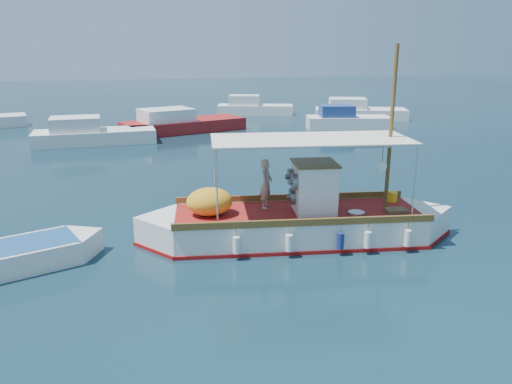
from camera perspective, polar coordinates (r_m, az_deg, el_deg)
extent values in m
plane|color=black|center=(15.35, 3.51, -4.54)|extent=(160.00, 160.00, 0.00)
cube|color=white|center=(14.69, 4.72, -4.18)|extent=(7.29, 3.31, 1.03)
cube|color=white|center=(14.47, -9.14, -4.66)|extent=(2.32, 2.32, 1.03)
cube|color=white|center=(15.71, 17.44, -3.52)|extent=(2.32, 2.32, 1.03)
cube|color=maroon|center=(14.80, 4.69, -5.30)|extent=(7.39, 3.39, 0.17)
cube|color=maroon|center=(14.52, 4.76, -2.34)|extent=(7.27, 3.12, 0.06)
cube|color=brown|center=(15.60, 3.97, -0.58)|extent=(7.07, 1.09, 0.19)
cube|color=brown|center=(13.39, 5.72, -3.47)|extent=(7.07, 1.09, 0.19)
cube|color=white|center=(14.41, 6.66, 0.46)|extent=(1.28, 1.36, 1.41)
cube|color=brown|center=(14.23, 6.76, 3.29)|extent=(1.39, 1.47, 0.06)
cylinder|color=slate|center=(13.93, 4.52, 1.17)|extent=(0.27, 0.49, 0.47)
cylinder|color=slate|center=(14.50, 4.09, 1.78)|extent=(0.27, 0.49, 0.47)
cylinder|color=slate|center=(14.35, 4.26, -0.51)|extent=(0.27, 0.49, 0.47)
cylinder|color=brown|center=(14.69, 15.17, 6.86)|extent=(0.13, 0.13, 4.69)
cylinder|color=brown|center=(14.50, 12.28, 5.43)|extent=(1.68, 0.31, 0.08)
cylinder|color=silver|center=(14.97, -4.74, 2.50)|extent=(0.05, 0.05, 2.11)
cylinder|color=silver|center=(12.98, -4.49, 0.37)|extent=(0.05, 0.05, 2.11)
cylinder|color=silver|center=(16.01, 14.78, 2.91)|extent=(0.05, 0.05, 2.11)
cylinder|color=silver|center=(14.16, 17.68, 0.98)|extent=(0.05, 0.05, 2.11)
cube|color=silver|center=(14.06, 6.29, 6.04)|extent=(5.79, 3.00, 0.04)
ellipsoid|color=orange|center=(14.15, -5.32, -1.10)|extent=(1.46, 1.29, 0.79)
cube|color=yellow|center=(15.21, 8.94, -0.81)|extent=(0.26, 0.20, 0.38)
cylinder|color=yellow|center=(15.92, 15.34, -0.53)|extent=(0.32, 0.32, 0.32)
cube|color=brown|center=(14.94, 15.71, -2.07)|extent=(0.66, 0.50, 0.11)
cylinder|color=#B2B2B2|center=(14.41, 11.40, -2.45)|extent=(0.53, 0.53, 0.11)
cylinder|color=white|center=(13.74, 14.18, 2.85)|extent=(0.28, 0.07, 0.28)
cylinder|color=white|center=(13.21, -2.26, -6.08)|extent=(0.21, 0.21, 0.45)
cylinder|color=navy|center=(13.67, 9.64, -5.52)|extent=(0.21, 0.21, 0.45)
cylinder|color=white|center=(14.28, 16.93, -5.06)|extent=(0.21, 0.21, 0.45)
imported|color=#A39687|center=(14.62, 1.18, 0.96)|extent=(0.58, 0.64, 1.46)
cube|color=white|center=(14.45, -19.98, -5.95)|extent=(1.48, 1.48, 0.79)
cube|color=silver|center=(30.90, -17.89, 5.84)|extent=(6.96, 2.73, 1.00)
cube|color=silver|center=(30.80, -19.95, 7.32)|extent=(2.84, 2.17, 0.80)
cube|color=maroon|center=(34.08, -8.25, 7.35)|extent=(8.56, 5.17, 1.00)
cube|color=silver|center=(33.49, -10.22, 8.66)|extent=(3.81, 3.27, 0.80)
cube|color=silver|center=(35.92, 10.50, 7.69)|extent=(6.06, 3.36, 1.00)
cube|color=navy|center=(35.63, 9.21, 9.15)|extent=(2.63, 2.31, 0.80)
cube|color=silver|center=(40.86, 11.85, 8.62)|extent=(7.52, 4.76, 1.00)
cube|color=silver|center=(40.65, 10.42, 9.93)|extent=(3.39, 3.01, 0.80)
cube|color=silver|center=(42.64, -0.08, 9.26)|extent=(6.56, 3.73, 1.00)
cube|color=silver|center=(42.59, -1.36, 10.46)|extent=(2.88, 2.35, 0.80)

